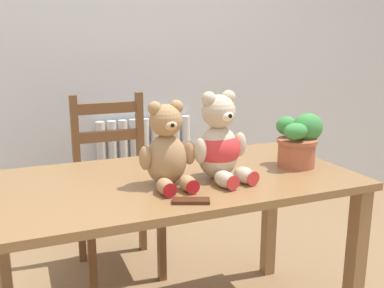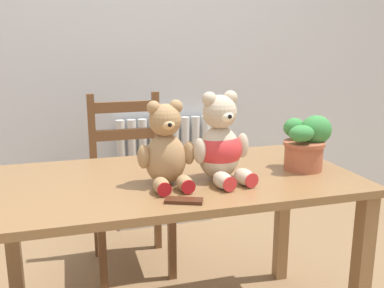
{
  "view_description": "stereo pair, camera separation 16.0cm",
  "coord_description": "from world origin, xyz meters",
  "px_view_note": "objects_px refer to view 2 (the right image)",
  "views": [
    {
      "loc": [
        -0.54,
        -1.15,
        1.25
      ],
      "look_at": [
        0.05,
        0.3,
        0.88
      ],
      "focal_mm": 40.0,
      "sensor_mm": 36.0,
      "label": 1
    },
    {
      "loc": [
        -0.39,
        -1.2,
        1.25
      ],
      "look_at": [
        0.05,
        0.3,
        0.88
      ],
      "focal_mm": 40.0,
      "sensor_mm": 36.0,
      "label": 2
    }
  ],
  "objects_px": {
    "wooden_chair_behind": "(130,186)",
    "potted_plant": "(306,143)",
    "teddy_bear_left": "(166,149)",
    "chocolate_bar": "(184,201)",
    "teddy_bear_right": "(220,145)"
  },
  "relations": [
    {
      "from": "wooden_chair_behind",
      "to": "potted_plant",
      "type": "relative_size",
      "value": 4.31
    },
    {
      "from": "teddy_bear_left",
      "to": "chocolate_bar",
      "type": "height_order",
      "value": "teddy_bear_left"
    },
    {
      "from": "wooden_chair_behind",
      "to": "chocolate_bar",
      "type": "relative_size",
      "value": 7.77
    },
    {
      "from": "teddy_bear_left",
      "to": "teddy_bear_right",
      "type": "bearing_deg",
      "value": 179.04
    },
    {
      "from": "wooden_chair_behind",
      "to": "teddy_bear_left",
      "type": "distance_m",
      "value": 0.89
    },
    {
      "from": "teddy_bear_left",
      "to": "potted_plant",
      "type": "bearing_deg",
      "value": -178.9
    },
    {
      "from": "wooden_chair_behind",
      "to": "chocolate_bar",
      "type": "distance_m",
      "value": 1.03
    },
    {
      "from": "wooden_chair_behind",
      "to": "teddy_bear_left",
      "type": "xyz_separation_m",
      "value": [
        0.03,
        -0.8,
        0.4
      ]
    },
    {
      "from": "teddy_bear_left",
      "to": "chocolate_bar",
      "type": "xyz_separation_m",
      "value": [
        0.01,
        -0.2,
        -0.13
      ]
    },
    {
      "from": "potted_plant",
      "to": "chocolate_bar",
      "type": "relative_size",
      "value": 1.8
    },
    {
      "from": "teddy_bear_right",
      "to": "potted_plant",
      "type": "relative_size",
      "value": 1.51
    },
    {
      "from": "teddy_bear_right",
      "to": "chocolate_bar",
      "type": "xyz_separation_m",
      "value": [
        -0.2,
        -0.2,
        -0.13
      ]
    },
    {
      "from": "potted_plant",
      "to": "teddy_bear_left",
      "type": "bearing_deg",
      "value": -177.12
    },
    {
      "from": "potted_plant",
      "to": "chocolate_bar",
      "type": "distance_m",
      "value": 0.64
    },
    {
      "from": "wooden_chair_behind",
      "to": "potted_plant",
      "type": "distance_m",
      "value": 1.06
    }
  ]
}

